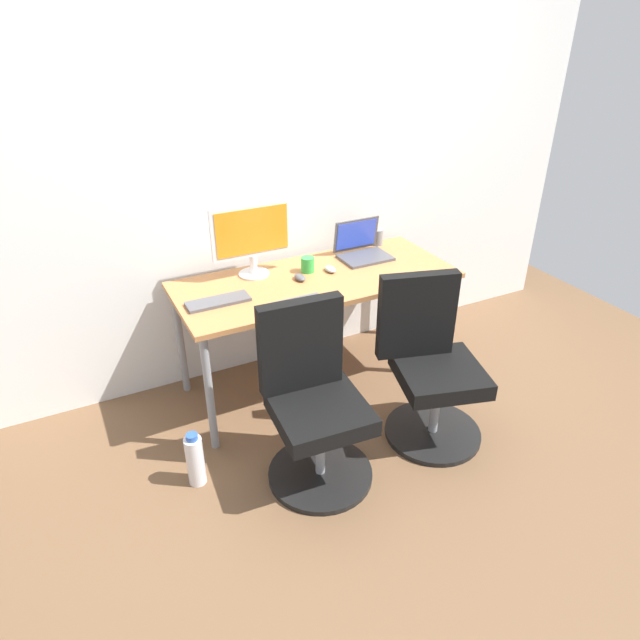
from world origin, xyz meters
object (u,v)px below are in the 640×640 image
object	(u,v)px
desktop_monitor	(252,235)
coffee_mug	(308,265)
water_bottle_on_floor	(195,460)
open_laptop	(362,248)
office_chair_left	(314,404)
office_chair_right	(430,368)

from	to	relation	value
desktop_monitor	coffee_mug	xyz separation A→B (m)	(0.30, -0.10, -0.20)
coffee_mug	water_bottle_on_floor	bearing A→B (deg)	-146.65
water_bottle_on_floor	open_laptop	world-z (taller)	open_laptop
office_chair_left	water_bottle_on_floor	xyz separation A→B (m)	(-0.57, 0.18, -0.28)
office_chair_right	water_bottle_on_floor	world-z (taller)	office_chair_right
office_chair_right	water_bottle_on_floor	size ratio (longest dim) A/B	3.03
office_chair_left	water_bottle_on_floor	world-z (taller)	office_chair_left
coffee_mug	office_chair_right	bearing A→B (deg)	-66.48
desktop_monitor	open_laptop	world-z (taller)	desktop_monitor
office_chair_left	office_chair_right	size ratio (longest dim) A/B	1.00
office_chair_left	office_chair_right	bearing A→B (deg)	-0.19
water_bottle_on_floor	desktop_monitor	world-z (taller)	desktop_monitor
office_chair_right	coffee_mug	bearing A→B (deg)	113.52
desktop_monitor	open_laptop	distance (m)	0.74
office_chair_left	office_chair_right	distance (m)	0.70
office_chair_left	open_laptop	world-z (taller)	open_laptop
water_bottle_on_floor	open_laptop	xyz separation A→B (m)	(1.34, 0.67, 0.65)
office_chair_left	coffee_mug	xyz separation A→B (m)	(0.36, 0.80, 0.36)
water_bottle_on_floor	desktop_monitor	distance (m)	1.27
office_chair_right	water_bottle_on_floor	bearing A→B (deg)	171.66
desktop_monitor	coffee_mug	world-z (taller)	desktop_monitor
open_laptop	coffee_mug	distance (m)	0.41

